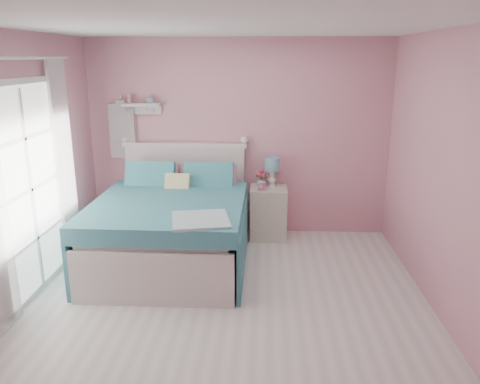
# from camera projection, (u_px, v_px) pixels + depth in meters

# --- Properties ---
(floor) EXTENTS (4.50, 4.50, 0.00)m
(floor) POSITION_uv_depth(u_px,v_px,m) (225.00, 313.00, 4.45)
(floor) COLOR beige
(floor) RESTS_ON ground
(room_shell) EXTENTS (4.50, 4.50, 4.50)m
(room_shell) POSITION_uv_depth(u_px,v_px,m) (223.00, 149.00, 4.02)
(room_shell) COLOR pink
(room_shell) RESTS_ON floor
(bed) EXTENTS (1.71, 2.16, 1.25)m
(bed) POSITION_uv_depth(u_px,v_px,m) (172.00, 228.00, 5.50)
(bed) COLOR silver
(bed) RESTS_ON floor
(nightstand) EXTENTS (0.48, 0.47, 0.69)m
(nightstand) POSITION_uv_depth(u_px,v_px,m) (268.00, 213.00, 6.25)
(nightstand) COLOR beige
(nightstand) RESTS_ON floor
(table_lamp) EXTENTS (0.20, 0.20, 0.39)m
(table_lamp) POSITION_uv_depth(u_px,v_px,m) (272.00, 166.00, 6.13)
(table_lamp) COLOR white
(table_lamp) RESTS_ON nightstand
(vase) EXTENTS (0.17, 0.17, 0.14)m
(vase) POSITION_uv_depth(u_px,v_px,m) (261.00, 182.00, 6.18)
(vase) COLOR silver
(vase) RESTS_ON nightstand
(teacup) EXTENTS (0.12, 0.12, 0.08)m
(teacup) POSITION_uv_depth(u_px,v_px,m) (262.00, 187.00, 6.02)
(teacup) COLOR pink
(teacup) RESTS_ON nightstand
(roses) EXTENTS (0.14, 0.11, 0.12)m
(roses) POSITION_uv_depth(u_px,v_px,m) (261.00, 174.00, 6.15)
(roses) COLOR #D14764
(roses) RESTS_ON vase
(wall_shelf) EXTENTS (0.50, 0.15, 0.25)m
(wall_shelf) POSITION_uv_depth(u_px,v_px,m) (141.00, 106.00, 6.14)
(wall_shelf) COLOR silver
(wall_shelf) RESTS_ON room_shell
(hanging_dress) EXTENTS (0.34, 0.03, 0.72)m
(hanging_dress) POSITION_uv_depth(u_px,v_px,m) (122.00, 131.00, 6.24)
(hanging_dress) COLOR white
(hanging_dress) RESTS_ON room_shell
(french_door) EXTENTS (0.04, 1.32, 2.16)m
(french_door) POSITION_uv_depth(u_px,v_px,m) (30.00, 190.00, 4.64)
(french_door) COLOR silver
(french_door) RESTS_ON floor
(curtain_far) EXTENTS (0.04, 0.40, 2.32)m
(curtain_far) POSITION_uv_depth(u_px,v_px,m) (65.00, 164.00, 5.32)
(curtain_far) COLOR white
(curtain_far) RESTS_ON floor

